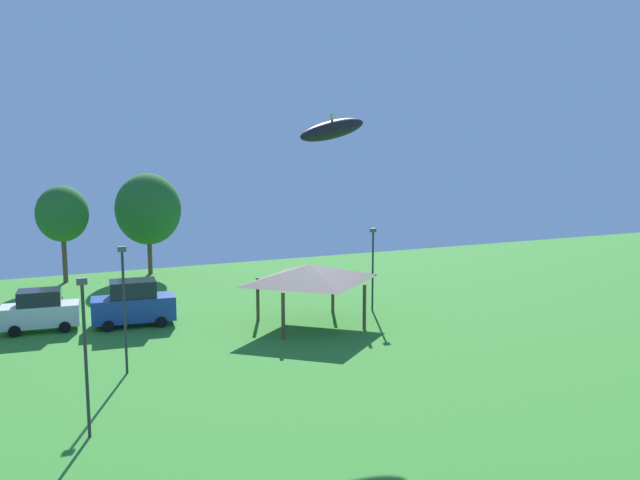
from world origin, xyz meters
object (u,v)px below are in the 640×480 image
at_px(kite_flying_0, 333,130).
at_px(parked_car_third_from_left, 133,304).
at_px(light_post_3, 373,264).
at_px(parked_car_second_from_left, 40,311).
at_px(light_post_2, 85,348).
at_px(treeline_tree_3, 148,209).
at_px(treeline_tree_2, 62,214).
at_px(park_pavilion, 310,273).
at_px(light_post_0, 124,302).

bearing_deg(kite_flying_0, parked_car_third_from_left, 139.38).
bearing_deg(light_post_3, parked_car_second_from_left, 169.68).
bearing_deg(light_post_2, treeline_tree_3, 76.10).
height_order(kite_flying_0, treeline_tree_2, kite_flying_0).
relative_size(light_post_3, treeline_tree_3, 0.65).
bearing_deg(light_post_3, light_post_2, -146.09).
relative_size(parked_car_second_from_left, treeline_tree_3, 0.53).
height_order(park_pavilion, light_post_3, light_post_3).
bearing_deg(light_post_0, light_post_2, -109.14).
bearing_deg(kite_flying_0, light_post_2, -151.62).
bearing_deg(treeline_tree_2, light_post_2, -91.91).
bearing_deg(parked_car_third_from_left, parked_car_second_from_left, 175.03).
distance_m(light_post_0, light_post_3, 16.94).
relative_size(light_post_0, light_post_3, 1.13).
height_order(light_post_0, treeline_tree_2, treeline_tree_2).
xyz_separation_m(kite_flying_0, parked_car_third_from_left, (-9.09, 7.80, -9.91)).
distance_m(parked_car_second_from_left, light_post_3, 19.74).
distance_m(parked_car_third_from_left, treeline_tree_2, 15.43).
distance_m(parked_car_third_from_left, light_post_3, 14.66).
distance_m(treeline_tree_2, treeline_tree_3, 6.53).
bearing_deg(light_post_2, kite_flying_0, 28.38).
xyz_separation_m(kite_flying_0, parked_car_second_from_left, (-14.09, 8.75, -10.04)).
distance_m(park_pavilion, treeline_tree_2, 22.43).
relative_size(parked_car_third_from_left, treeline_tree_2, 0.66).
bearing_deg(light_post_0, treeline_tree_3, 77.57).
xyz_separation_m(light_post_2, light_post_3, (18.16, 12.21, -0.31)).
bearing_deg(treeline_tree_2, parked_car_second_from_left, -98.90).
bearing_deg(light_post_3, kite_flying_0, -135.05).
height_order(light_post_2, treeline_tree_3, treeline_tree_3).
xyz_separation_m(parked_car_third_from_left, light_post_3, (14.33, -2.57, 1.72)).
relative_size(park_pavilion, light_post_3, 1.21).
bearing_deg(light_post_2, park_pavilion, 39.11).
bearing_deg(park_pavilion, treeline_tree_2, 123.35).
relative_size(parked_car_second_from_left, light_post_0, 0.72).
height_order(parked_car_second_from_left, light_post_3, light_post_3).
relative_size(kite_flying_0, parked_car_second_from_left, 1.03).
bearing_deg(light_post_0, treeline_tree_2, 93.14).
distance_m(kite_flying_0, light_post_2, 16.67).
bearing_deg(parked_car_third_from_left, park_pavilion, -17.23).
bearing_deg(parked_car_second_from_left, treeline_tree_2, 86.30).
height_order(light_post_2, light_post_3, light_post_2).
distance_m(parked_car_second_from_left, treeline_tree_3, 17.31).
xyz_separation_m(parked_car_third_from_left, treeline_tree_3, (3.63, 15.38, 3.96)).
relative_size(kite_flying_0, light_post_2, 0.75).
relative_size(light_post_0, light_post_2, 1.01).
height_order(park_pavilion, light_post_2, light_post_2).
distance_m(light_post_0, treeline_tree_2, 23.08).
xyz_separation_m(kite_flying_0, light_post_0, (-10.69, -0.53, -7.84)).
xyz_separation_m(park_pavilion, treeline_tree_2, (-12.28, 18.65, 2.14)).
relative_size(parked_car_third_from_left, park_pavilion, 0.76).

